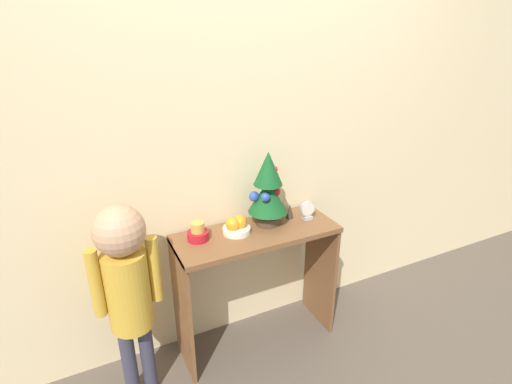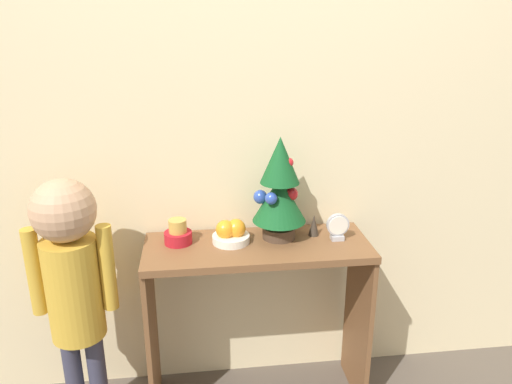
% 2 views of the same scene
% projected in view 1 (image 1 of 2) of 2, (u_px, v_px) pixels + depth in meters
% --- Properties ---
extents(ground_plane, '(12.00, 12.00, 0.00)m').
position_uv_depth(ground_plane, '(270.00, 358.00, 2.37)').
color(ground_plane, brown).
extents(back_wall, '(7.00, 0.05, 2.50)m').
position_uv_depth(back_wall, '(239.00, 137.00, 2.21)').
color(back_wall, beige).
rests_on(back_wall, ground_plane).
extents(console_table, '(0.92, 0.35, 0.76)m').
position_uv_depth(console_table, '(257.00, 262.00, 2.29)').
color(console_table, brown).
rests_on(console_table, ground_plane).
extents(mini_tree, '(0.22, 0.22, 0.43)m').
position_uv_depth(mini_tree, '(268.00, 189.00, 2.21)').
color(mini_tree, '#4C3828').
rests_on(mini_tree, console_table).
extents(fruit_bowl, '(0.15, 0.15, 0.10)m').
position_uv_depth(fruit_bowl, '(236.00, 226.00, 2.18)').
color(fruit_bowl, silver).
rests_on(fruit_bowl, console_table).
extents(singing_bowl, '(0.11, 0.11, 0.10)m').
position_uv_depth(singing_bowl, '(198.00, 233.00, 2.11)').
color(singing_bowl, '#AD1923').
rests_on(singing_bowl, console_table).
extents(desk_clock, '(0.09, 0.04, 0.11)m').
position_uv_depth(desk_clock, '(308.00, 210.00, 2.33)').
color(desk_clock, '#B2B2B7').
rests_on(desk_clock, console_table).
extents(figurine, '(0.04, 0.04, 0.09)m').
position_uv_depth(figurine, '(290.00, 211.00, 2.35)').
color(figurine, '#382D23').
rests_on(figurine, console_table).
extents(child_figure, '(0.32, 0.24, 1.10)m').
position_uv_depth(child_figure, '(126.00, 279.00, 1.87)').
color(child_figure, '#38384C').
rests_on(child_figure, ground_plane).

